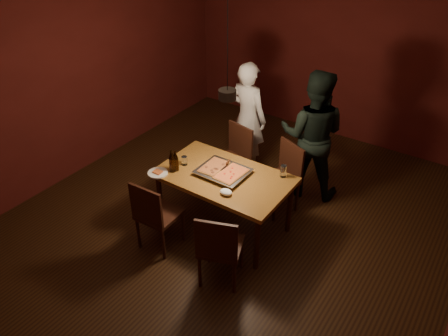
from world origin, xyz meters
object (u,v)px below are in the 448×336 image
Objects in this scene: pizza_tray at (223,172)px; diner_dark at (312,135)px; plate_slice at (158,173)px; chair_far_left at (235,152)px; chair_far_right at (284,171)px; chair_near_right at (219,244)px; diner_white at (248,118)px; pendant_lamp at (227,94)px; beer_bottle_a at (172,161)px; dining_table at (224,181)px; chair_near_left at (154,211)px; beer_bottle_b at (176,161)px.

pizza_tray is 0.32× the size of diner_dark.
pizza_tray is at bearing 33.72° from plate_slice.
chair_far_left reaches higher than pizza_tray.
chair_far_right is at bearing 64.89° from pizza_tray.
chair_near_right is at bearing 130.08° from chair_far_left.
diner_white is 1.45× the size of pendant_lamp.
pizza_tray is 0.59m from beer_bottle_a.
chair_far_left reaches higher than plate_slice.
chair_far_left and chair_far_right have the same top height.
chair_near_right is (0.46, -0.76, -0.14)m from dining_table.
chair_near_right is at bearing 120.13° from diner_white.
pendant_lamp reaches higher than pizza_tray.
pendant_lamp reaches higher than dining_table.
diner_dark is at bearing 56.05° from beer_bottle_a.
diner_dark reaches higher than chair_far_right.
diner_white is at bearing -9.03° from chair_far_right.
chair_far_right is (0.75, -0.04, 0.00)m from chair_far_left.
chair_far_left is 0.90× the size of chair_far_right.
pendant_lamp is (0.08, -0.03, 0.99)m from pizza_tray.
chair_far_left is 0.31× the size of diner_white.
chair_near_right is 2.36× the size of plate_slice.
dining_table is 2.72× the size of chair_far_right.
pizza_tray reaches higher than dining_table.
beer_bottle_a is 1.56m from diner_white.
chair_near_left is 1.80× the size of beer_bottle_a.
dining_table is at bearing -29.21° from pizza_tray.
chair_near_left is (-0.80, -1.49, 0.00)m from chair_far_right.
chair_far_left is at bearing 82.00° from beer_bottle_b.
plate_slice is at bearing -142.40° from pizza_tray.
plate_slice is at bearing -126.58° from beer_bottle_b.
chair_far_left and chair_near_left have the same top height.
chair_far_right and chair_near_right have the same top height.
diner_dark is at bearing -139.99° from chair_far_left.
chair_near_right is 2.20× the size of beer_bottle_b.
diner_dark is at bearing 71.23° from pizza_tray.
chair_near_right is 1.16m from beer_bottle_a.
pizza_tray is 2.39× the size of plate_slice.
pendant_lamp reaches higher than chair_near_right.
plate_slice reaches higher than dining_table.
plate_slice is (-0.13, -0.17, -0.11)m from beer_bottle_b.
pendant_lamp is at bearing 28.50° from plate_slice.
chair_near_left is at bearing -57.34° from plate_slice.
chair_near_left is at bearing 100.01° from chair_far_left.
chair_far_left is at bearing 117.50° from pendant_lamp.
beer_bottle_a is 0.25× the size of pendant_lamp.
dining_table is at bearing 162.50° from pendant_lamp.
diner_white is 1.72m from pendant_lamp.
pizza_tray is 0.50× the size of pendant_lamp.
diner_white reaches higher than chair_near_left.
pendant_lamp is at bearing 54.78° from diner_dark.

